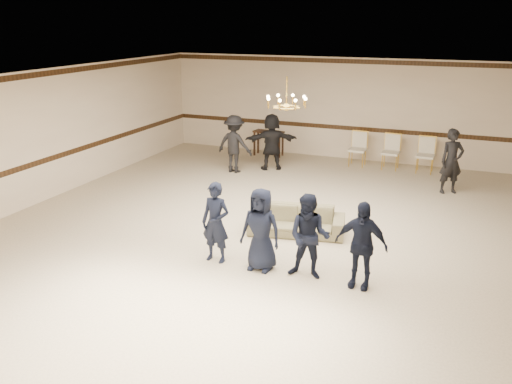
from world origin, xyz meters
TOP-DOWN VIEW (x-y plane):
  - room at (0.00, 0.00)m, footprint 12.01×14.01m
  - chair_rail at (0.00, 6.99)m, footprint 12.00×0.02m
  - crown_molding at (0.00, 6.99)m, footprint 12.00×0.02m
  - chandelier at (0.00, 1.00)m, footprint 0.94×0.94m
  - boy_a at (-0.46, -1.56)m, footprint 0.58×0.40m
  - boy_b at (0.44, -1.56)m, footprint 0.77×0.52m
  - boy_c at (1.34, -1.56)m, footprint 0.77×0.61m
  - boy_d at (2.24, -1.56)m, footprint 0.92×0.43m
  - settee at (0.52, 0.27)m, footprint 2.12×1.16m
  - adult_left at (-2.66, 4.15)m, footprint 1.15×0.74m
  - adult_mid at (-1.76, 4.85)m, footprint 1.62×1.18m
  - adult_right at (3.34, 4.45)m, footprint 0.74×0.66m
  - banquet_chair_left at (0.55, 6.19)m, footprint 0.52×0.52m
  - banquet_chair_mid at (1.55, 6.19)m, footprint 0.53×0.53m
  - banquet_chair_right at (2.55, 6.19)m, footprint 0.51×0.51m
  - console_table at (-2.45, 6.39)m, footprint 1.02×0.51m

SIDE VIEW (x-z plane):
  - settee at x=0.52m, z-range 0.00..0.59m
  - console_table at x=-2.45m, z-range 0.00..0.82m
  - banquet_chair_left at x=0.55m, z-range 0.00..1.04m
  - banquet_chair_mid at x=1.55m, z-range 0.00..1.04m
  - banquet_chair_right at x=2.55m, z-range 0.00..1.04m
  - boy_a at x=-0.46m, z-range 0.00..1.53m
  - boy_b at x=0.44m, z-range 0.00..1.53m
  - boy_c at x=1.34m, z-range 0.00..1.53m
  - boy_d at x=2.24m, z-range 0.00..1.53m
  - adult_left at x=-2.66m, z-range 0.00..1.69m
  - adult_mid at x=-1.76m, z-range 0.00..1.69m
  - adult_right at x=3.34m, z-range 0.00..1.69m
  - chair_rail at x=0.00m, z-range 0.93..1.07m
  - room at x=0.00m, z-range -0.01..3.20m
  - chandelier at x=0.00m, z-range 2.43..3.32m
  - crown_molding at x=0.00m, z-range 3.01..3.15m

